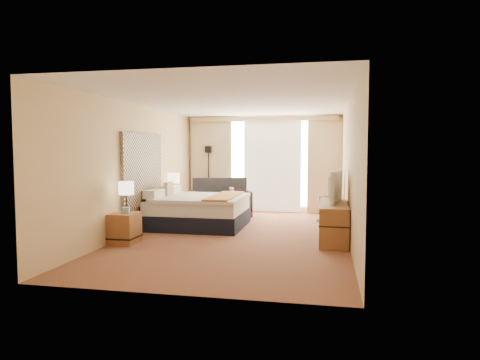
% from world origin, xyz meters
% --- Properties ---
extents(floor, '(4.20, 7.00, 0.02)m').
position_xyz_m(floor, '(0.00, 0.00, 0.00)').
color(floor, '#56181B').
rests_on(floor, ground).
extents(ceiling, '(4.20, 7.00, 0.02)m').
position_xyz_m(ceiling, '(0.00, 0.00, 2.60)').
color(ceiling, silver).
rests_on(ceiling, wall_back).
extents(wall_back, '(4.20, 0.02, 2.60)m').
position_xyz_m(wall_back, '(0.00, 3.50, 1.30)').
color(wall_back, '#D8B183').
rests_on(wall_back, ground).
extents(wall_front, '(4.20, 0.02, 2.60)m').
position_xyz_m(wall_front, '(0.00, -3.50, 1.30)').
color(wall_front, '#D8B183').
rests_on(wall_front, ground).
extents(wall_left, '(0.02, 7.00, 2.60)m').
position_xyz_m(wall_left, '(-2.10, 0.00, 1.30)').
color(wall_left, '#D8B183').
rests_on(wall_left, ground).
extents(wall_right, '(0.02, 7.00, 2.60)m').
position_xyz_m(wall_right, '(2.10, 0.00, 1.30)').
color(wall_right, '#D8B183').
rests_on(wall_right, ground).
extents(headboard, '(0.06, 1.85, 1.50)m').
position_xyz_m(headboard, '(-2.06, 0.20, 1.28)').
color(headboard, black).
rests_on(headboard, wall_left).
extents(nightstand_left, '(0.45, 0.52, 0.55)m').
position_xyz_m(nightstand_left, '(-1.87, -1.05, 0.28)').
color(nightstand_left, brown).
rests_on(nightstand_left, floor).
extents(nightstand_right, '(0.45, 0.52, 0.55)m').
position_xyz_m(nightstand_right, '(-1.87, 1.45, 0.28)').
color(nightstand_right, brown).
rests_on(nightstand_right, floor).
extents(media_dresser, '(0.50, 1.80, 0.70)m').
position_xyz_m(media_dresser, '(1.83, 0.00, 0.35)').
color(media_dresser, brown).
rests_on(media_dresser, floor).
extents(window, '(2.30, 0.02, 2.30)m').
position_xyz_m(window, '(0.25, 3.47, 1.32)').
color(window, white).
rests_on(window, wall_back).
extents(curtains, '(4.12, 0.19, 2.56)m').
position_xyz_m(curtains, '(-0.00, 3.39, 1.41)').
color(curtains, beige).
rests_on(curtains, floor).
extents(bed, '(2.00, 1.82, 0.97)m').
position_xyz_m(bed, '(-1.06, 0.85, 0.35)').
color(bed, black).
rests_on(bed, floor).
extents(loveseat, '(1.71, 1.27, 0.96)m').
position_xyz_m(loveseat, '(-0.96, 2.49, 0.32)').
color(loveseat, maroon).
rests_on(loveseat, floor).
extents(floor_lamp, '(0.23, 0.23, 1.79)m').
position_xyz_m(floor_lamp, '(-1.51, 3.30, 1.27)').
color(floor_lamp, black).
rests_on(floor_lamp, floor).
extents(desk_chair, '(0.55, 0.55, 1.13)m').
position_xyz_m(desk_chair, '(1.81, 2.09, 0.50)').
color(desk_chair, black).
rests_on(desk_chair, floor).
extents(lamp_left, '(0.27, 0.27, 0.57)m').
position_xyz_m(lamp_left, '(-1.83, -1.04, 0.99)').
color(lamp_left, black).
rests_on(lamp_left, nightstand_left).
extents(lamp_right, '(0.28, 0.28, 0.59)m').
position_xyz_m(lamp_right, '(-1.86, 1.48, 1.01)').
color(lamp_right, black).
rests_on(lamp_right, nightstand_right).
extents(tissue_box, '(0.15, 0.15, 0.11)m').
position_xyz_m(tissue_box, '(-1.82, -1.08, 0.61)').
color(tissue_box, '#83A9CA').
rests_on(tissue_box, nightstand_left).
extents(telephone, '(0.23, 0.20, 0.08)m').
position_xyz_m(telephone, '(-1.85, 1.55, 0.59)').
color(telephone, black).
rests_on(telephone, nightstand_right).
extents(television, '(0.32, 1.04, 0.59)m').
position_xyz_m(television, '(1.78, 0.01, 1.00)').
color(television, black).
rests_on(television, media_dresser).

